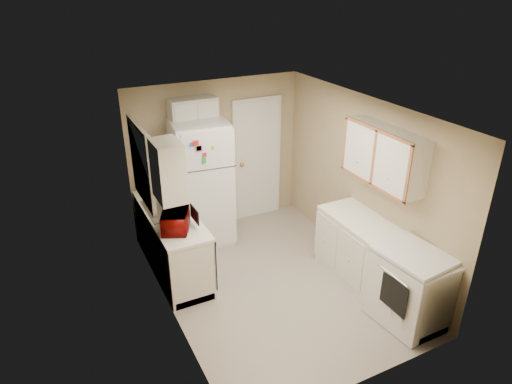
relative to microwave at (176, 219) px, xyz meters
name	(u,v)px	position (x,y,z in m)	size (l,w,h in m)	color
floor	(272,282)	(1.15, -0.45, -1.05)	(3.80, 3.80, 0.00)	#B9AFA4
ceiling	(276,110)	(1.15, -0.45, 1.35)	(3.80, 3.80, 0.00)	white
wall_left	(165,229)	(-0.25, -0.45, 0.15)	(3.80, 3.80, 0.00)	tan
wall_right	(363,183)	(2.55, -0.45, 0.15)	(3.80, 3.80, 0.00)	tan
wall_back	(217,155)	(1.15, 1.45, 0.15)	(2.80, 2.80, 0.00)	tan
wall_front	(373,288)	(1.15, -2.35, 0.15)	(2.80, 2.80, 0.00)	tan
left_counter	(172,242)	(0.05, 0.45, -0.60)	(0.60, 1.80, 0.90)	silver
dishwasher	(207,256)	(0.34, -0.15, -0.56)	(0.03, 0.58, 0.72)	black
sink	(167,211)	(0.05, 0.60, -0.19)	(0.54, 0.74, 0.16)	gray
microwave	(176,219)	(0.00, 0.00, 0.00)	(0.26, 0.47, 0.31)	maroon
soap_bottle	(153,189)	(0.00, 1.09, -0.05)	(0.09, 0.09, 0.19)	white
window_blinds	(142,164)	(-0.21, 0.60, 0.55)	(0.10, 0.98, 1.08)	silver
upper_cabinet_left	(168,171)	(-0.10, -0.23, 0.75)	(0.30, 0.45, 0.70)	silver
refrigerator	(201,183)	(0.73, 1.07, -0.09)	(0.79, 0.77, 1.92)	white
cabinet_over_fridge	(193,112)	(0.75, 1.30, 0.95)	(0.70, 0.30, 0.40)	silver
interior_door	(257,160)	(1.85, 1.41, -0.03)	(0.86, 0.06, 2.08)	white
right_counter	(378,264)	(2.25, -1.25, -0.60)	(0.60, 2.00, 0.90)	silver
stove	(409,287)	(2.22, -1.82, -0.57)	(0.64, 0.79, 0.96)	white
upper_cabinet_right	(384,156)	(2.40, -0.95, 0.75)	(0.30, 1.20, 0.70)	silver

